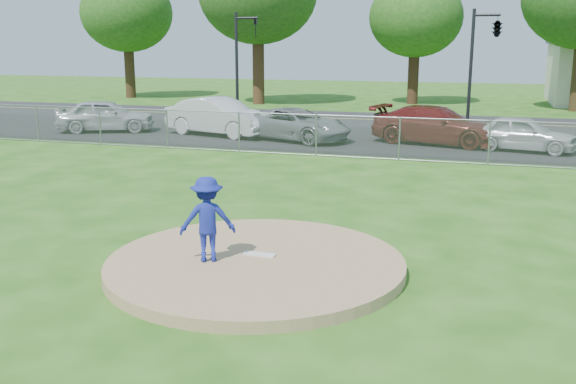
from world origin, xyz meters
name	(u,v)px	position (x,y,z in m)	size (l,w,h in m)	color
ground	(360,169)	(0.00, 10.00, 0.00)	(120.00, 120.00, 0.00)	#215111
pitchers_mound	(256,264)	(0.00, 0.00, 0.10)	(5.40, 5.40, 0.20)	#9F7E57
pitching_rubber	(259,254)	(0.00, 0.20, 0.22)	(0.60, 0.15, 0.04)	white
chain_link_fence	(371,138)	(0.00, 12.00, 0.75)	(40.00, 0.06, 1.50)	gray
parking_lot	(389,141)	(0.00, 16.50, 0.01)	(50.00, 8.00, 0.01)	black
street	(410,121)	(0.00, 24.00, 0.00)	(60.00, 7.00, 0.01)	#242427
tree_far_left	(126,1)	(-22.00, 33.00, 7.06)	(6.72, 6.72, 10.74)	#332012
tree_center	(416,5)	(-1.00, 34.00, 6.47)	(6.16, 6.16, 9.84)	#321C12
traffic_signal_left	(241,56)	(-8.76, 22.00, 3.36)	(1.28, 0.20, 5.60)	black
traffic_signal_center	(495,30)	(3.97, 22.00, 4.61)	(1.42, 2.48, 5.60)	black
pitcher	(207,219)	(-0.78, -0.32, 0.97)	(0.99, 0.57, 1.53)	navy
traffic_cone	(232,128)	(-6.77, 15.65, 0.38)	(0.38, 0.38, 0.73)	orange
parked_car_silver	(106,115)	(-13.00, 15.53, 0.76)	(1.77, 4.40, 1.50)	#B7B7BC
parked_car_white	(219,117)	(-7.48, 15.95, 0.84)	(1.75, 5.02, 1.65)	silver
parked_car_gray	(296,124)	(-3.80, 15.48, 0.68)	(2.23, 4.84, 1.34)	gray
parked_car_darkred	(436,125)	(1.95, 16.18, 0.77)	(2.14, 5.26, 1.53)	maroon
parked_car_pearl	(523,134)	(5.23, 15.35, 0.67)	(1.57, 3.90, 1.33)	silver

